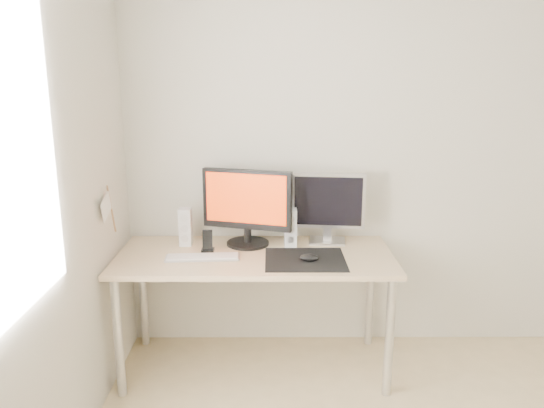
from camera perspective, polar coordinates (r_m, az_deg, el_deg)
name	(u,v)px	position (r m, az deg, el deg)	size (l,w,h in m)	color
wall_back	(404,156)	(3.43, 14.04, 5.08)	(3.50, 3.50, 0.00)	silver
mousepad	(305,259)	(3.01, 3.59, -5.97)	(0.45, 0.40, 0.00)	black
mouse	(309,258)	(2.97, 4.02, -5.78)	(0.11, 0.06, 0.04)	black
desk	(255,267)	(3.12, -1.84, -6.74)	(1.60, 0.70, 0.73)	#D1B587
main_monitor	(247,205)	(3.18, -2.71, -0.06)	(0.54, 0.32, 0.47)	black
second_monitor	(328,204)	(3.25, 6.05, -0.05)	(0.45, 0.18, 0.43)	silver
speaker_left	(186,227)	(3.26, -9.29, -2.44)	(0.07, 0.09, 0.23)	white
speaker_right	(291,228)	(3.20, 2.00, -2.54)	(0.07, 0.09, 0.23)	white
keyboard	(203,257)	(3.04, -7.47, -5.69)	(0.43, 0.15, 0.02)	#B6B6B8
phone_dock	(208,245)	(3.14, -6.93, -4.40)	(0.07, 0.06, 0.13)	black
pennant	(108,207)	(2.99, -17.24, -0.32)	(0.01, 0.23, 0.29)	#A57F54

